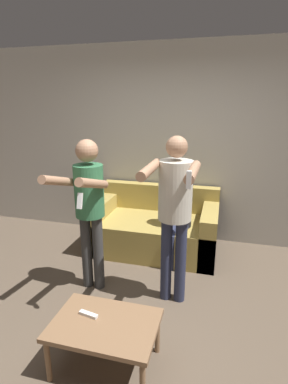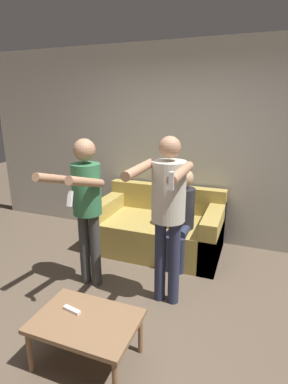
{
  "view_description": "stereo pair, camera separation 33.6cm",
  "coord_description": "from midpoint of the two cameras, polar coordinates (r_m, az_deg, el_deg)",
  "views": [
    {
      "loc": [
        0.64,
        -2.02,
        1.92
      ],
      "look_at": [
        -0.19,
        1.1,
        0.96
      ],
      "focal_mm": 28.0,
      "sensor_mm": 36.0,
      "label": 1
    },
    {
      "loc": [
        0.96,
        -1.92,
        1.92
      ],
      "look_at": [
        -0.19,
        1.1,
        0.96
      ],
      "focal_mm": 28.0,
      "sensor_mm": 36.0,
      "label": 2
    }
  ],
  "objects": [
    {
      "name": "ground_plane",
      "position": [
        2.87,
        -5.95,
        -25.59
      ],
      "size": [
        14.0,
        14.0,
        0.0
      ],
      "primitive_type": "plane",
      "color": "brown"
    },
    {
      "name": "wall_back",
      "position": [
        4.23,
        3.86,
        8.81
      ],
      "size": [
        6.4,
        0.06,
        2.7
      ],
      "color": "#B7B2A8",
      "rests_on": "ground_plane"
    },
    {
      "name": "couch",
      "position": [
        4.08,
        -0.42,
        -7.04
      ],
      "size": [
        1.66,
        0.95,
        0.81
      ],
      "color": "#AD9347",
      "rests_on": "ground_plane"
    },
    {
      "name": "person_standing_left",
      "position": [
        3.06,
        -13.63,
        -1.68
      ],
      "size": [
        0.41,
        0.71,
        1.59
      ],
      "color": "#383838",
      "rests_on": "ground_plane"
    },
    {
      "name": "person_standing_right",
      "position": [
        2.75,
        2.4,
        -2.18
      ],
      "size": [
        0.43,
        0.73,
        1.65
      ],
      "color": "#282D47",
      "rests_on": "ground_plane"
    },
    {
      "name": "person_seated",
      "position": [
        3.65,
        4.19,
        -3.79
      ],
      "size": [
        0.28,
        0.51,
        1.18
      ],
      "color": "#282D47",
      "rests_on": "ground_plane"
    },
    {
      "name": "coffee_table",
      "position": [
        2.44,
        -11.78,
        -24.1
      ],
      "size": [
        0.77,
        0.53,
        0.39
      ],
      "color": "#846042",
      "rests_on": "ground_plane"
    },
    {
      "name": "remote_on_table",
      "position": [
        2.49,
        -14.67,
        -21.74
      ],
      "size": [
        0.15,
        0.06,
        0.02
      ],
      "color": "white",
      "rests_on": "coffee_table"
    }
  ]
}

